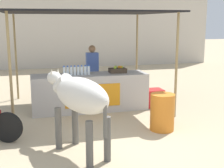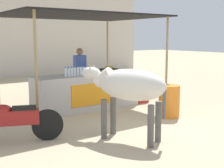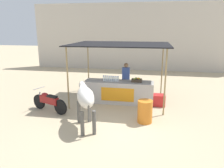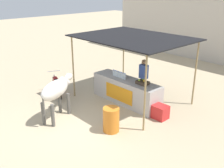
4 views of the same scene
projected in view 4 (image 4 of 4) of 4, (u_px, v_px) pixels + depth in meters
ground_plane at (81, 120)px, 9.01m from camera, size 60.00×60.00×0.00m
stall_counter at (126, 91)px, 10.24m from camera, size 3.00×0.82×0.96m
stall_awning at (133, 40)px, 9.73m from camera, size 4.20×3.20×2.56m
water_bottle_row at (119, 75)px, 10.24m from camera, size 0.70×0.07×0.25m
fruit_crate at (143, 82)px, 9.55m from camera, size 0.44×0.32×0.18m
vendor_behind_counter at (143, 79)px, 10.44m from camera, size 0.34×0.22×1.65m
cooler_box at (159, 111)px, 9.09m from camera, size 0.60×0.44×0.48m
water_barrel at (111, 120)px, 8.21m from camera, size 0.52×0.52×0.80m
cow at (56, 90)px, 8.81m from camera, size 1.10×1.80×1.44m
motorcycle_parked at (57, 85)px, 11.00m from camera, size 1.70×0.84×0.90m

